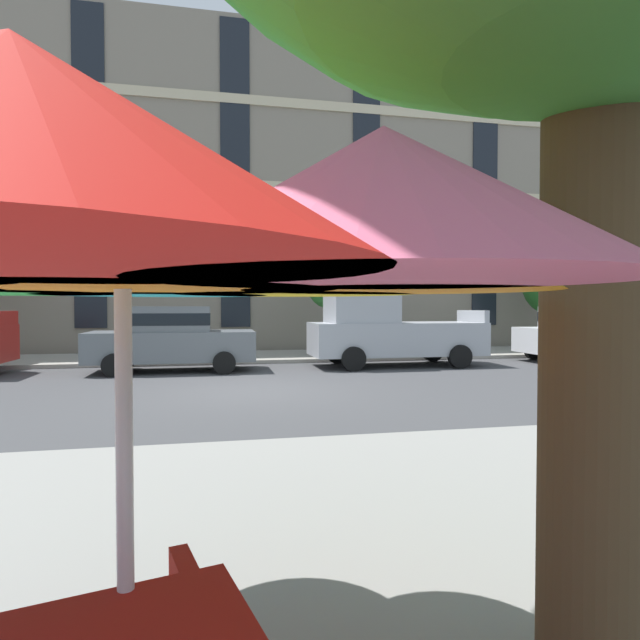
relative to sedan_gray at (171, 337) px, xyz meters
The scene contains 9 objects.
ground_plane 4.30m from the sedan_gray, 61.90° to the right, with size 120.00×120.00×0.00m, color #424244.
sidewalk_far 3.78m from the sedan_gray, 57.49° to the left, with size 56.00×3.60×0.12m, color #9E998E.
apartment_building 12.69m from the sedan_gray, 80.08° to the left, with size 36.12×12.08×12.80m.
sedan_gray is the anchor object (origin of this frame).
pickup_silver 6.25m from the sedan_gray, ahead, with size 5.10×2.12×2.20m.
sedan_white 12.99m from the sedan_gray, ahead, with size 4.40×1.98×1.78m.
street_tree_middle 6.16m from the sedan_gray, 29.39° to the left, with size 1.76×1.75×3.65m.
street_tree_right 14.86m from the sedan_gray, 12.56° to the left, with size 2.65×2.65×4.02m.
patio_umbrella 12.77m from the sedan_gray, 86.19° to the right, with size 3.25×3.25×2.30m.
Camera 1 is at (-0.82, -10.92, 1.78)m, focal length 29.03 mm.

